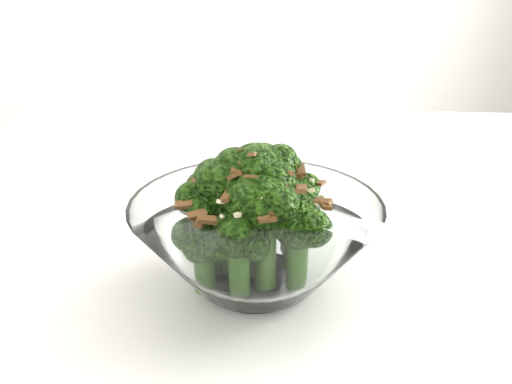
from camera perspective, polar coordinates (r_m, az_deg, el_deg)
name	(u,v)px	position (r m, az deg, el deg)	size (l,w,h in m)	color
table	(364,242)	(0.76, 10.71, -4.98)	(1.42, 1.20, 0.75)	white
broccoli_dish	(255,232)	(0.51, -0.13, -4.04)	(0.22, 0.22, 0.14)	white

